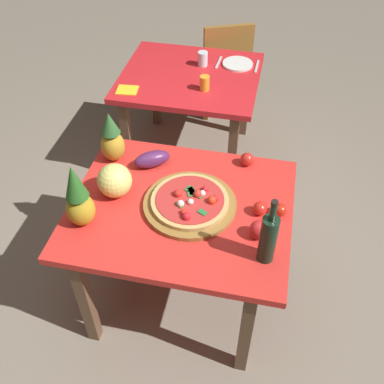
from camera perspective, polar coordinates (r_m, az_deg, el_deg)
The scene contains 21 objects.
ground_plane at distance 2.80m, azimuth -1.16°, elevation -12.06°, with size 10.00×10.00×0.00m, color gray.
display_table at distance 2.30m, azimuth -1.38°, elevation -3.30°, with size 1.10×0.91×0.72m.
background_table at distance 3.31m, azimuth -0.25°, elevation 13.18°, with size 0.97×0.86×0.72m.
dining_chair at distance 3.92m, azimuth 4.11°, elevation 16.07°, with size 0.52×0.52×0.85m.
pizza_board at distance 2.22m, azimuth -0.27°, elevation -1.57°, with size 0.46×0.46×0.03m, color olive.
pizza at distance 2.20m, azimuth -0.18°, elevation -1.10°, with size 0.39×0.39×0.06m.
wine_bottle at distance 1.94m, azimuth 9.68°, elevation -5.78°, with size 0.08×0.08×0.36m.
pineapple_left at distance 2.45m, azimuth -10.17°, elevation 6.64°, with size 0.13×0.13×0.30m.
pineapple_right at distance 2.11m, azimuth -14.28°, elevation -0.84°, with size 0.13×0.13×0.35m.
melon at distance 2.27m, azimuth -9.82°, elevation 1.44°, with size 0.18×0.18×0.18m, color #E8DF73.
bell_pepper at distance 2.09m, azimuth 8.44°, elevation -4.79°, with size 0.09×0.09×0.09m, color red.
eggplant at distance 2.44m, azimuth -5.09°, elevation 4.19°, with size 0.20×0.09×0.09m, color #532456.
tomato_near_board at distance 2.20m, azimuth 8.64°, elevation -2.08°, with size 0.07×0.07×0.07m, color red.
tomato_beside_pepper at distance 2.21m, azimuth 11.14°, elevation -2.25°, with size 0.06×0.06×0.06m, color red.
tomato_by_bottle at distance 2.46m, azimuth 7.03°, elevation 4.15°, with size 0.07×0.07×0.07m, color red.
drinking_glass_juice at distance 3.06m, azimuth 1.61°, elevation 13.68°, with size 0.07×0.07×0.10m, color orange.
drinking_glass_water at distance 3.36m, azimuth 1.38°, elevation 16.59°, with size 0.07×0.07×0.10m, color silver.
dinner_plate at distance 3.39m, azimuth 5.83°, elevation 15.91°, with size 0.22×0.22×0.02m, color white.
fork_utensil at distance 3.41m, azimuth 3.41°, elevation 16.13°, with size 0.02×0.18×0.01m, color silver.
knife_utensil at distance 3.39m, azimuth 8.26°, elevation 15.53°, with size 0.02×0.18×0.01m, color silver.
napkin_folded at distance 3.11m, azimuth -8.24°, elevation 12.73°, with size 0.14×0.12×0.01m, color yellow.
Camera 1 is at (0.38, -1.51, 2.33)m, focal length 41.91 mm.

